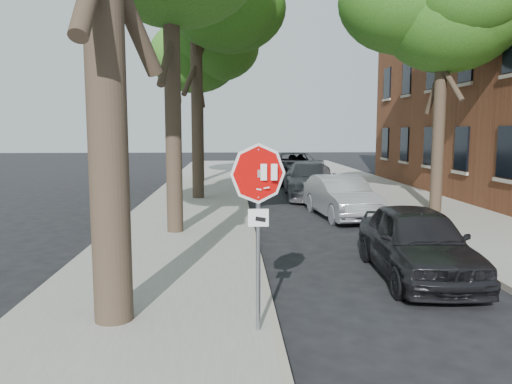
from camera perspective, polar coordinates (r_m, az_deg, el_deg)
ground at (r=7.35m, az=5.92°, el=-16.15°), size 120.00×120.00×0.00m
sidewalk_left at (r=18.94m, az=-7.28°, el=-1.62°), size 4.00×55.00×0.12m
sidewalk_right at (r=20.17m, az=17.58°, el=-1.36°), size 4.00×55.00×0.12m
curb_left at (r=18.90m, az=-1.06°, el=-1.57°), size 0.12×55.00×0.13m
curb_right at (r=19.55m, az=11.94°, el=-1.43°), size 0.12×55.00×0.13m
stop_sign at (r=6.73m, az=0.26°, el=-1.02°), size 0.76×0.34×2.61m
tree_mid_b at (r=21.46m, az=-6.97°, el=20.75°), size 5.88×5.46×10.36m
tree_far at (r=28.17m, az=-6.56°, el=15.82°), size 5.29×4.91×9.33m
car_a at (r=10.38m, az=17.91°, el=-5.43°), size 1.88×4.25×1.42m
car_b at (r=16.82m, az=9.66°, el=-0.55°), size 1.97×4.40×1.40m
car_c at (r=21.70m, az=6.17°, el=1.36°), size 2.44×5.37×1.53m
car_d at (r=27.60m, az=4.43°, el=2.77°), size 3.34×6.32×1.69m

